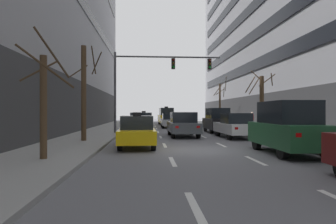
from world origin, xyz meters
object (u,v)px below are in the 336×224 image
object	(u,v)px
street_tree_2	(261,103)
pedestrian_0	(280,124)
taxi_driving_2	(166,116)
pedestrian_1	(252,119)
car_parked_3	(217,120)
traffic_signal_0	(152,74)
car_parked_1	(288,128)
street_tree_3	(44,102)
taxi_driving_1	(137,132)
car_driving_4	(141,123)
street_tree_1	(84,92)
car_driving_3	(170,121)
car_parked_2	(235,126)
car_driving_0	(183,125)
street_tree_0	(220,102)
taxi_driving_5	(144,120)

from	to	relation	value
street_tree_2	pedestrian_0	world-z (taller)	street_tree_2
taxi_driving_2	pedestrian_1	bearing A→B (deg)	-60.01
car_parked_3	traffic_signal_0	distance (m)	6.78
car_parked_1	street_tree_3	size ratio (longest dim) A/B	1.06
car_parked_3	taxi_driving_1	bearing A→B (deg)	-123.05
traffic_signal_0	pedestrian_0	size ratio (longest dim) A/B	5.39
car_driving_4	car_parked_3	world-z (taller)	car_parked_3
car_parked_1	street_tree_1	size ratio (longest dim) A/B	0.86
street_tree_3	car_driving_3	bearing A→B (deg)	74.37
car_parked_2	car_parked_3	distance (m)	5.09
car_parked_3	pedestrian_0	xyz separation A→B (m)	(2.36, -6.73, -0.00)
street_tree_3	street_tree_2	bearing A→B (deg)	41.83
car_driving_0	taxi_driving_2	xyz separation A→B (m)	(-0.03, 18.57, 0.27)
street_tree_2	street_tree_1	bearing A→B (deg)	-160.37
street_tree_2	pedestrian_0	bearing A→B (deg)	-92.77
traffic_signal_0	street_tree_0	size ratio (longest dim) A/B	1.47
taxi_driving_5	pedestrian_1	xyz separation A→B (m)	(10.16, -7.26, 0.24)
traffic_signal_0	street_tree_2	distance (m)	8.53
taxi_driving_2	car_parked_3	size ratio (longest dim) A/B	1.10
taxi_driving_5	pedestrian_0	size ratio (longest dim) A/B	2.88
car_driving_3	pedestrian_1	distance (m)	8.88
taxi_driving_2	car_parked_3	distance (m)	15.14
taxi_driving_2	pedestrian_0	xyz separation A→B (m)	(5.76, -21.48, -0.10)
car_parked_1	traffic_signal_0	distance (m)	12.78
car_driving_0	car_parked_2	xyz separation A→B (m)	(3.38, -1.28, -0.03)
traffic_signal_0	pedestrian_1	bearing A→B (deg)	22.07
car_driving_0	traffic_signal_0	bearing A→B (deg)	133.23
car_parked_2	street_tree_2	bearing A→B (deg)	35.42
taxi_driving_2	traffic_signal_0	bearing A→B (deg)	-97.37
taxi_driving_2	car_parked_3	bearing A→B (deg)	-77.01
car_parked_3	street_tree_0	bearing A→B (deg)	74.58
car_parked_1	street_tree_1	distance (m)	10.82
taxi_driving_5	street_tree_2	xyz separation A→B (m)	(8.86, -12.80, 1.61)
car_driving_3	street_tree_3	distance (m)	22.12
street_tree_3	car_driving_4	bearing A→B (deg)	76.89
taxi_driving_1	car_driving_3	world-z (taller)	taxi_driving_1
taxi_driving_2	street_tree_1	bearing A→B (deg)	-105.18
taxi_driving_1	street_tree_3	xyz separation A→B (m)	(-3.06, -4.18, 1.33)
car_parked_3	taxi_driving_2	bearing A→B (deg)	102.99
street_tree_3	car_parked_1	bearing A→B (deg)	9.10
street_tree_2	taxi_driving_1	bearing A→B (deg)	-143.76
traffic_signal_0	pedestrian_0	distance (m)	10.11
car_driving_4	car_parked_1	world-z (taller)	car_parked_1
car_driving_3	street_tree_2	size ratio (longest dim) A/B	0.90
car_driving_4	street_tree_2	xyz separation A→B (m)	(8.92, -2.41, 1.59)
taxi_driving_1	car_parked_3	xyz separation A→B (m)	(6.40, 9.83, 0.25)
car_parked_3	street_tree_2	world-z (taller)	street_tree_2
taxi_driving_5	street_tree_2	distance (m)	15.66
car_driving_0	taxi_driving_1	distance (m)	6.74
car_parked_3	car_parked_2	bearing A→B (deg)	-89.98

